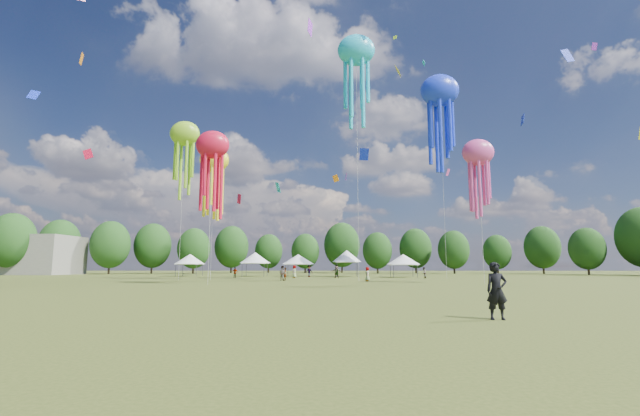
{
  "coord_description": "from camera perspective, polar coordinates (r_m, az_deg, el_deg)",
  "views": [
    {
      "loc": [
        1.63,
        -16.45,
        1.73
      ],
      "look_at": [
        0.92,
        15.0,
        6.0
      ],
      "focal_mm": 24.13,
      "sensor_mm": 36.0,
      "label": 1
    }
  ],
  "objects": [
    {
      "name": "observer_main",
      "position": [
        15.52,
        22.4,
        -10.1
      ],
      "size": [
        0.69,
        0.46,
        1.87
      ],
      "primitive_type": "imported",
      "rotation": [
        0.0,
        0.0,
        -0.02
      ],
      "color": "black",
      "rests_on": "ground"
    },
    {
      "name": "spectator_near",
      "position": [
        52.19,
        -5.02,
        -8.62
      ],
      "size": [
        1.08,
        1.02,
        1.77
      ],
      "primitive_type": "imported",
      "rotation": [
        0.0,
        0.0,
        2.6
      ],
      "color": "gray",
      "rests_on": "ground"
    },
    {
      "name": "small_kites",
      "position": [
        63.79,
        0.33,
        17.25
      ],
      "size": [
        74.9,
        66.42,
        39.2
      ],
      "color": "yellow",
      "rests_on": "ground"
    },
    {
      "name": "festival_tents",
      "position": [
        73.63,
        -3.25,
        -6.69
      ],
      "size": [
        41.26,
        12.07,
        4.46
      ],
      "color": "#47474C",
      "rests_on": "ground"
    },
    {
      "name": "show_kites",
      "position": [
        57.92,
        4.34,
        11.56
      ],
      "size": [
        40.34,
        23.94,
        30.51
      ],
      "color": "yellow",
      "rests_on": "ground"
    },
    {
      "name": "spectators_far",
      "position": [
        63.81,
        0.49,
        -8.47
      ],
      "size": [
        28.79,
        20.3,
        1.91
      ],
      "color": "gray",
      "rests_on": "ground"
    },
    {
      "name": "ground",
      "position": [
        16.63,
        -4.47,
        -13.69
      ],
      "size": [
        300.0,
        300.0,
        0.0
      ],
      "primitive_type": "plane",
      "color": "#384416",
      "rests_on": "ground"
    },
    {
      "name": "treeline",
      "position": [
        79.31,
        -2.69,
        -4.23
      ],
      "size": [
        201.57,
        95.24,
        13.43
      ],
      "color": "#38281C",
      "rests_on": "ground"
    }
  ]
}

